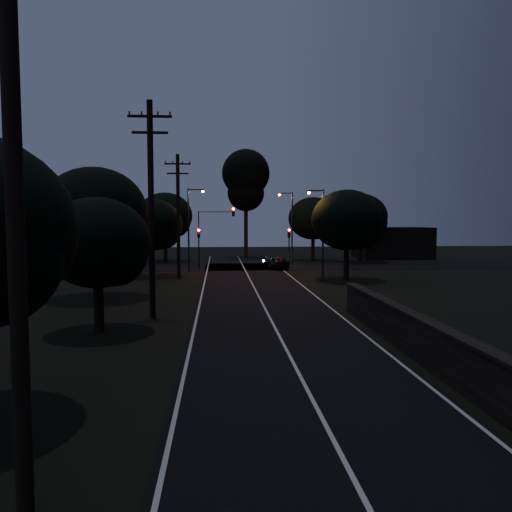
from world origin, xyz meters
TOP-DOWN VIEW (x-y plane):
  - ground at (0.00, 0.00)m, footprint 160.00×160.00m
  - road_surface at (0.00, 31.12)m, footprint 60.00×70.00m
  - utility_pole_near at (-6.00, -2.00)m, footprint 2.20×0.30m
  - utility_pole_mid at (-6.00, 15.00)m, footprint 2.20×0.30m
  - utility_pole_far at (-6.00, 32.00)m, footprint 2.20×0.30m
  - tree_left_b at (-7.83, 11.90)m, footprint 4.77×4.77m
  - tree_left_c at (-10.26, 21.87)m, footprint 6.64×6.64m
  - tree_left_d at (-8.31, 33.89)m, footprint 5.42×5.42m
  - tree_far_nw at (-8.77, 49.87)m, footprint 6.52×6.52m
  - tree_far_w at (-13.76, 45.86)m, footprint 6.88×6.88m
  - tree_far_ne at (9.22, 49.88)m, footprint 6.14×6.14m
  - tree_far_e at (14.22, 46.87)m, footprint 6.35×6.35m
  - tree_right_a at (8.21, 29.88)m, footprint 5.91×5.91m
  - tall_pine at (1.00, 55.00)m, footprint 6.24×6.24m
  - building_left at (-20.00, 52.00)m, footprint 10.00×8.00m
  - building_right at (20.00, 53.00)m, footprint 9.00×7.00m
  - signal_left at (-4.60, 39.99)m, footprint 0.28×0.35m
  - signal_right at (4.60, 39.99)m, footprint 0.28×0.35m
  - signal_mast at (-2.91, 39.99)m, footprint 3.70×0.35m
  - streetlight_a at (-5.31, 38.00)m, footprint 1.66×0.26m
  - streetlight_b at (5.31, 44.00)m, footprint 1.66×0.26m
  - streetlight_c at (5.83, 30.00)m, footprint 1.46×0.26m
  - car at (3.20, 39.67)m, footprint 2.64×4.25m

SIDE VIEW (x-z plane):
  - ground at x=0.00m, z-range 0.00..0.00m
  - road_surface at x=0.00m, z-range 0.00..0.03m
  - car at x=3.20m, z-range 0.00..1.35m
  - building_right at x=20.00m, z-range 0.00..4.00m
  - building_left at x=-20.00m, z-range 0.00..4.40m
  - signal_left at x=-4.60m, z-range 0.79..4.89m
  - signal_right at x=4.60m, z-range 0.79..4.89m
  - tree_left_b at x=-7.83m, z-range 0.90..6.96m
  - signal_mast at x=-2.91m, z-range 1.21..7.46m
  - streetlight_c at x=5.83m, z-range 0.60..8.10m
  - tree_left_d at x=-8.31m, z-range 1.02..7.89m
  - streetlight_a at x=-5.31m, z-range 0.64..8.64m
  - streetlight_b at x=5.31m, z-range 0.64..8.64m
  - tree_right_a at x=8.21m, z-range 1.12..8.62m
  - tree_far_ne at x=9.22m, z-range 1.14..8.91m
  - tree_far_e at x=14.22m, z-range 1.19..9.25m
  - tree_far_nw at x=-8.77m, z-range 1.22..9.48m
  - tree_left_c at x=-10.26m, z-range 1.23..9.62m
  - utility_pole_far at x=-6.00m, z-range 0.23..10.73m
  - tree_far_w at x=-13.76m, z-range 1.32..10.09m
  - utility_pole_mid at x=-6.00m, z-range 0.24..11.24m
  - utility_pole_near at x=-6.00m, z-range 0.25..12.25m
  - tall_pine at x=1.00m, z-range 3.13..17.31m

